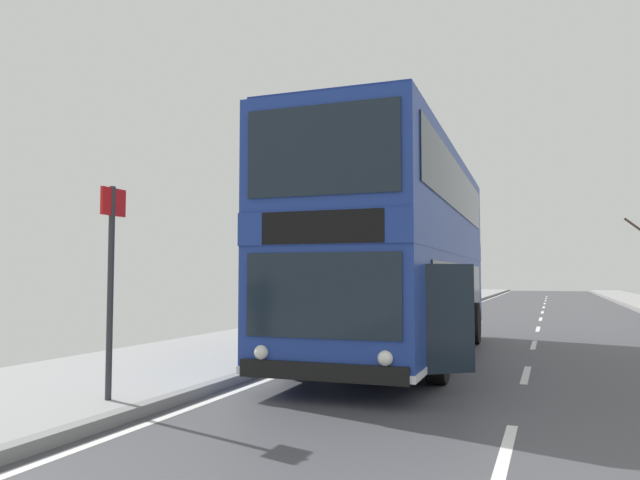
% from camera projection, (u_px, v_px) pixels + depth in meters
% --- Properties ---
extents(double_decker_bus_main, '(3.39, 10.24, 4.31)m').
position_uv_depth(double_decker_bus_main, '(401.00, 250.00, 12.68)').
color(double_decker_bus_main, navy).
rests_on(double_decker_bus_main, ground).
extents(bus_stop_sign_near, '(0.08, 0.44, 2.74)m').
position_uv_depth(bus_stop_sign_near, '(111.00, 268.00, 7.68)').
color(bus_stop_sign_near, '#2D2D33').
rests_on(bus_stop_sign_near, ground).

